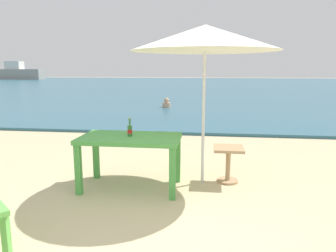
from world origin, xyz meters
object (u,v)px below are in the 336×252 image
(picnic_table_green, at_px, (130,144))
(boat_cargo_ship, at_px, (19,73))
(patio_umbrella, at_px, (205,38))
(side_table_wood, at_px, (228,159))
(beer_bottle_amber, at_px, (130,130))
(swimmer_person, at_px, (166,104))

(picnic_table_green, relative_size, boat_cargo_ship, 0.18)
(patio_umbrella, bearing_deg, side_table_wood, 12.17)
(boat_cargo_ship, bearing_deg, beer_bottle_amber, -55.96)
(beer_bottle_amber, height_order, side_table_wood, beer_bottle_amber)
(side_table_wood, bearing_deg, patio_umbrella, -167.83)
(picnic_table_green, xyz_separation_m, boat_cargo_ship, (-28.68, 42.45, 0.42))
(patio_umbrella, distance_m, side_table_wood, 1.81)
(patio_umbrella, xyz_separation_m, swimmer_person, (-1.73, 8.66, -1.88))
(side_table_wood, xyz_separation_m, boat_cargo_ship, (-30.07, 42.02, 0.72))
(swimmer_person, bearing_deg, side_table_wood, -76.16)
(patio_umbrella, distance_m, swimmer_person, 9.03)
(beer_bottle_amber, distance_m, side_table_wood, 1.55)
(beer_bottle_amber, bearing_deg, side_table_wood, 16.89)
(boat_cargo_ship, bearing_deg, patio_umbrella, -54.81)
(beer_bottle_amber, xyz_separation_m, side_table_wood, (1.40, 0.42, -0.50))
(side_table_wood, relative_size, boat_cargo_ship, 0.07)
(picnic_table_green, relative_size, swimmer_person, 3.41)
(patio_umbrella, height_order, side_table_wood, patio_umbrella)
(patio_umbrella, relative_size, boat_cargo_ship, 0.30)
(beer_bottle_amber, height_order, patio_umbrella, patio_umbrella)
(beer_bottle_amber, xyz_separation_m, swimmer_person, (-0.71, 9.00, -0.61))
(beer_bottle_amber, relative_size, patio_umbrella, 0.12)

